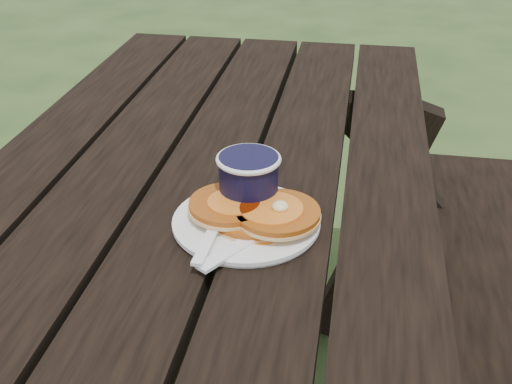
# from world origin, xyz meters

# --- Properties ---
(plate) EXTENTS (0.25, 0.25, 0.01)m
(plate) POSITION_xyz_m (0.10, -0.00, 0.76)
(plate) COLOR white
(plate) RESTS_ON picnic_table
(pancake_stack) EXTENTS (0.19, 0.13, 0.04)m
(pancake_stack) POSITION_xyz_m (0.11, -0.00, 0.77)
(pancake_stack) COLOR #AF5213
(pancake_stack) RESTS_ON plate
(knife) EXTENTS (0.11, 0.16, 0.00)m
(knife) POSITION_xyz_m (0.11, -0.06, 0.76)
(knife) COLOR white
(knife) RESTS_ON plate
(fork) EXTENTS (0.04, 0.16, 0.01)m
(fork) POSITION_xyz_m (0.06, -0.08, 0.77)
(fork) COLOR white
(fork) RESTS_ON plate
(coffee_cup) EXTENTS (0.09, 0.09, 0.09)m
(coffee_cup) POSITION_xyz_m (0.10, 0.04, 0.80)
(coffee_cup) COLOR black
(coffee_cup) RESTS_ON picnic_table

